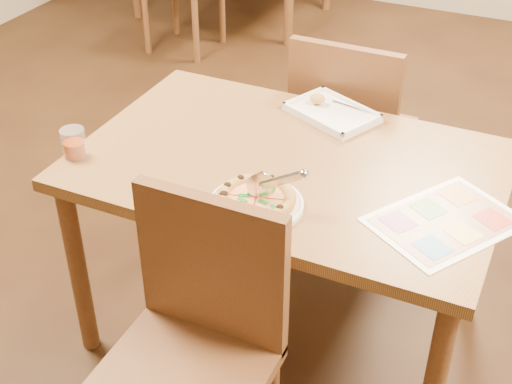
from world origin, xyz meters
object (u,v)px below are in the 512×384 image
at_px(chair_near, 197,322).
at_px(appetizer_tray, 331,113).
at_px(plate, 256,205).
at_px(menu, 445,221).
at_px(glass_tumbler, 74,145).
at_px(dining_table, 288,183).
at_px(pizza, 256,198).
at_px(pizza_cutter, 275,182).
at_px(chair_far, 348,119).

bearing_deg(chair_near, appetizer_tray, 88.93).
distance_m(chair_near, plate, 0.37).
xyz_separation_m(chair_near, menu, (0.51, 0.49, 0.16)).
bearing_deg(plate, appetizer_tray, 89.50).
distance_m(chair_near, glass_tumbler, 0.73).
bearing_deg(chair_near, glass_tumbler, 150.73).
distance_m(dining_table, chair_near, 0.61).
bearing_deg(dining_table, plate, -87.37).
relative_size(pizza, appetizer_tray, 0.65).
bearing_deg(pizza_cutter, appetizer_tray, 73.39).
height_order(plate, pizza, pizza).
relative_size(pizza, pizza_cutter, 1.46).
bearing_deg(pizza, menu, 16.74).
bearing_deg(dining_table, chair_far, 90.00).
height_order(chair_near, pizza, chair_near).
bearing_deg(chair_far, menu, 125.49).
relative_size(chair_far, pizza_cutter, 3.07).
bearing_deg(dining_table, menu, -12.53).
xyz_separation_m(chair_near, pizza, (0.01, 0.34, 0.18)).
height_order(dining_table, appetizer_tray, appetizer_tray).
xyz_separation_m(appetizer_tray, menu, (0.49, -0.44, -0.01)).
relative_size(dining_table, glass_tumbler, 13.83).
bearing_deg(pizza_cutter, dining_table, 82.94).
relative_size(appetizer_tray, glass_tumbler, 3.68).
relative_size(plate, pizza, 1.20).
bearing_deg(menu, chair_far, 125.49).
xyz_separation_m(plate, appetizer_tray, (0.01, 0.59, 0.00)).
distance_m(dining_table, appetizer_tray, 0.34).
height_order(chair_far, pizza, chair_far).
distance_m(chair_far, plate, 0.88).
relative_size(pizza_cutter, appetizer_tray, 0.44).
xyz_separation_m(chair_near, appetizer_tray, (0.02, 0.93, 0.16)).
height_order(glass_tumbler, menu, glass_tumbler).
xyz_separation_m(chair_far, plate, (0.01, -0.87, 0.16)).
xyz_separation_m(dining_table, chair_near, (0.00, -0.60, -0.07)).
bearing_deg(plate, menu, 17.15).
height_order(dining_table, pizza_cutter, pizza_cutter).
distance_m(chair_near, chair_far, 1.20).
bearing_deg(menu, dining_table, 167.47).
xyz_separation_m(pizza, appetizer_tray, (0.01, 0.59, -0.02)).
distance_m(pizza, pizza_cutter, 0.08).
bearing_deg(glass_tumbler, pizza, -0.42).
bearing_deg(appetizer_tray, plate, -90.50).
bearing_deg(chair_far, appetizer_tray, 93.63).
height_order(pizza, appetizer_tray, appetizer_tray).
xyz_separation_m(chair_near, plate, (0.01, 0.33, 0.16)).
distance_m(chair_far, appetizer_tray, 0.32).
bearing_deg(chair_near, dining_table, 90.00).
height_order(plate, pizza_cutter, pizza_cutter).
xyz_separation_m(pizza, glass_tumbler, (-0.62, 0.00, 0.02)).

